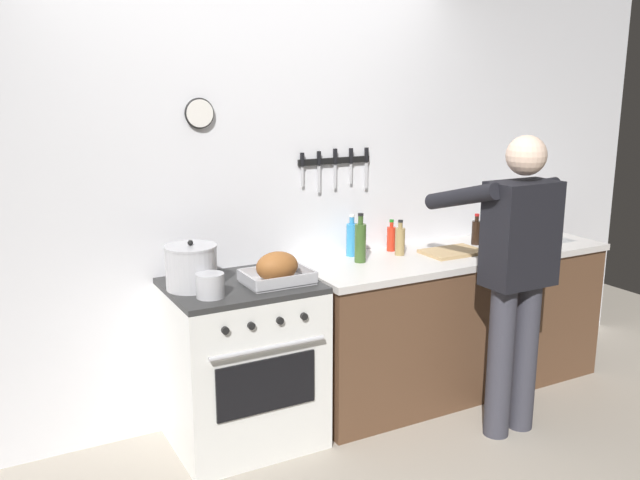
# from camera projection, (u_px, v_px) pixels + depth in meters

# --- Properties ---
(wall_back) EXTENTS (6.00, 0.13, 2.60)m
(wall_back) POSITION_uv_depth(u_px,v_px,m) (251.00, 194.00, 3.87)
(wall_back) COLOR silver
(wall_back) RESTS_ON ground
(counter_block) EXTENTS (2.03, 0.65, 0.90)m
(counter_block) POSITION_uv_depth(u_px,v_px,m) (453.00, 319.00, 4.32)
(counter_block) COLOR brown
(counter_block) RESTS_ON ground
(stove) EXTENTS (0.76, 0.67, 0.90)m
(stove) POSITION_uv_depth(u_px,v_px,m) (243.00, 363.00, 3.66)
(stove) COLOR white
(stove) RESTS_ON ground
(person_cook) EXTENTS (0.51, 0.63, 1.66)m
(person_cook) POSITION_uv_depth(u_px,v_px,m) (516.00, 267.00, 3.66)
(person_cook) COLOR #383842
(person_cook) RESTS_ON ground
(roasting_pan) EXTENTS (0.35, 0.26, 0.17)m
(roasting_pan) POSITION_uv_depth(u_px,v_px,m) (277.00, 269.00, 3.54)
(roasting_pan) COLOR #B7B7BC
(roasting_pan) RESTS_ON stove
(stock_pot) EXTENTS (0.26, 0.26, 0.25)m
(stock_pot) POSITION_uv_depth(u_px,v_px,m) (191.00, 267.00, 3.44)
(stock_pot) COLOR #B7B7BC
(stock_pot) RESTS_ON stove
(saucepan) EXTENTS (0.14, 0.14, 0.12)m
(saucepan) POSITION_uv_depth(u_px,v_px,m) (210.00, 285.00, 3.31)
(saucepan) COLOR #B7B7BC
(saucepan) RESTS_ON stove
(cutting_board) EXTENTS (0.36, 0.24, 0.02)m
(cutting_board) POSITION_uv_depth(u_px,v_px,m) (452.00, 252.00, 4.16)
(cutting_board) COLOR tan
(cutting_board) RESTS_ON counter_block
(bottle_hot_sauce) EXTENTS (0.05, 0.05, 0.20)m
(bottle_hot_sauce) POSITION_uv_depth(u_px,v_px,m) (391.00, 238.00, 4.21)
(bottle_hot_sauce) COLOR red
(bottle_hot_sauce) RESTS_ON counter_block
(bottle_soy_sauce) EXTENTS (0.06, 0.06, 0.20)m
(bottle_soy_sauce) POSITION_uv_depth(u_px,v_px,m) (476.00, 232.00, 4.38)
(bottle_soy_sauce) COLOR black
(bottle_soy_sauce) RESTS_ON counter_block
(bottle_dish_soap) EXTENTS (0.07, 0.07, 0.25)m
(bottle_dish_soap) POSITION_uv_depth(u_px,v_px,m) (352.00, 239.00, 4.09)
(bottle_dish_soap) COLOR #338CCC
(bottle_dish_soap) RESTS_ON counter_block
(bottle_olive_oil) EXTENTS (0.07, 0.07, 0.29)m
(bottle_olive_oil) POSITION_uv_depth(u_px,v_px,m) (360.00, 242.00, 3.94)
(bottle_olive_oil) COLOR #385623
(bottle_olive_oil) RESTS_ON counter_block
(bottle_vinegar) EXTENTS (0.06, 0.06, 0.22)m
(bottle_vinegar) POSITION_uv_depth(u_px,v_px,m) (400.00, 241.00, 4.11)
(bottle_vinegar) COLOR #997F4C
(bottle_vinegar) RESTS_ON counter_block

